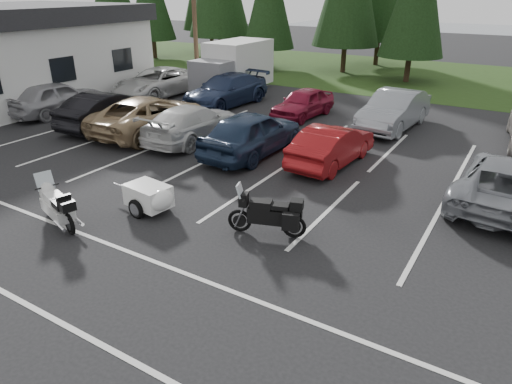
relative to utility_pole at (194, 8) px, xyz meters
The scene contains 19 objects.
ground 16.31m from the utility_pole, 50.19° to the right, with size 120.00×120.00×0.00m, color black.
grass_strip 16.31m from the utility_pole, 50.19° to the left, with size 80.00×16.00×0.01m, color #1F3611.
utility_pole is the anchor object (origin of this frame).
box_truck 3.85m from the utility_pole, 14.04° to the left, with size 2.40×5.60×2.90m, color silver, non-canonical shape.
stall_markings 14.90m from the utility_pole, 45.00° to the right, with size 32.00×16.00×0.01m, color silver.
car_near_0 9.18m from the utility_pole, 107.74° to the right, with size 1.92×4.78×1.63m, color #9F9EA3.
car_near_1 9.22m from the utility_pole, 80.54° to the right, with size 1.68×4.82×1.59m, color black.
car_near_2 9.51m from the utility_pole, 65.73° to the right, with size 2.62×5.68×1.58m, color #917754.
car_near_3 10.50m from the utility_pole, 53.12° to the right, with size 2.04×5.02×1.46m, color #BDBDBA.
car_near_4 12.51m from the utility_pole, 42.19° to the right, with size 1.97×4.91×1.67m, color #19273F.
car_near_5 14.49m from the utility_pole, 32.21° to the right, with size 1.49×4.26×1.40m, color maroon.
car_near_6 19.49m from the utility_pole, 24.56° to the right, with size 2.36×5.13×1.43m, color gray.
car_far_0 4.66m from the utility_pole, 116.52° to the right, with size 2.61×5.66×1.57m, color silver.
car_far_1 5.65m from the utility_pole, 30.69° to the right, with size 2.23×5.50×1.60m, color #1C2846.
car_far_2 9.26m from the utility_pole, 14.74° to the right, with size 1.61×4.00×1.36m, color maroon.
car_far_3 13.07m from the utility_pole, ahead, with size 1.74×4.98×1.64m, color gray.
touring_motorcycle 17.56m from the utility_pole, 64.48° to the right, with size 2.33×0.72×1.29m, color silver, non-canonical shape.
cargo_trailer 16.83m from the utility_pole, 56.85° to the right, with size 1.77×1.00×0.82m, color white, non-canonical shape.
adventure_motorcycle 18.42m from the utility_pole, 46.50° to the right, with size 2.24×0.78×1.37m, color black, non-canonical shape.
Camera 1 is at (7.47, -9.91, 5.82)m, focal length 32.00 mm.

